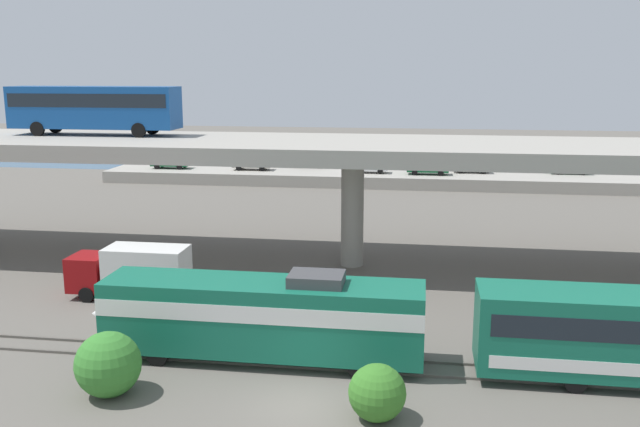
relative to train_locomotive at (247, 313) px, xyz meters
The scene contains 18 objects.
ground_plane 5.52m from the train_locomotive, 52.22° to the right, with size 260.00×260.00×0.00m, color #605B54.
rail_strip_near 3.83m from the train_locomotive, 13.02° to the right, with size 110.00×0.12×0.12m, color #59544C.
rail_strip_far 3.83m from the train_locomotive, 13.02° to the left, with size 110.00×0.12×0.12m, color #59544C.
train_locomotive is the anchor object (origin of this frame).
highway_overpass 17.18m from the train_locomotive, 79.03° to the left, with size 96.00×10.80×8.33m.
transit_bus_on_overpass 24.64m from the train_locomotive, 131.25° to the left, with size 12.00×2.68×3.40m.
service_truck_west 11.31m from the train_locomotive, 139.68° to the left, with size 6.80×2.46×3.04m.
pier_parking_lot 51.12m from the train_locomotive, 86.52° to the left, with size 64.11×10.64×1.32m, color #9E998E.
parked_car_0 52.73m from the train_locomotive, 75.64° to the left, with size 4.09×1.99×1.50m.
parked_car_1 54.07m from the train_locomotive, 114.08° to the left, with size 4.48×1.99×1.50m.
parked_car_2 49.28m from the train_locomotive, 88.07° to the left, with size 4.24×1.96×1.50m.
parked_car_3 50.97m from the train_locomotive, 103.70° to the left, with size 4.48×1.95×1.50m.
parked_car_4 49.65m from the train_locomotive, 80.43° to the left, with size 4.60×1.94×1.50m.
parked_car_5 52.94m from the train_locomotive, 96.38° to the left, with size 4.29×1.94×1.50m.
parked_car_6 57.07m from the train_locomotive, 65.19° to the left, with size 4.32×1.88×1.50m.
harbor_water 74.10m from the train_locomotive, 87.60° to the left, with size 140.00×36.00×0.01m, color #385B7A.
shrub_left 6.39m from the train_locomotive, 137.01° to the right, with size 2.66×2.66×2.66m, color #367E2D.
shrub_right 7.86m from the train_locomotive, 37.32° to the right, with size 2.18×2.18×2.18m, color #387827.
Camera 1 is at (4.49, -24.59, 12.93)m, focal length 38.76 mm.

